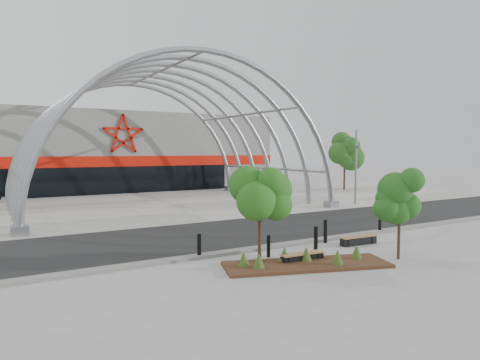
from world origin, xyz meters
The scene contains 18 objects.
ground centered at (0.00, 0.00, 0.00)m, with size 140.00×140.00×0.00m, color gray.
road centered at (0.00, 3.50, 0.01)m, with size 140.00×7.00×0.02m, color black.
forecourt centered at (0.00, 15.50, 0.02)m, with size 60.00×17.00×0.04m, color #9C988D.
kerb centered at (0.00, -0.25, 0.06)m, with size 60.00×0.50×0.12m, color slate.
arena_building centered at (0.00, 33.45, 3.99)m, with size 34.00×15.24×8.00m.
vault_canopy centered at (0.00, 15.50, 0.02)m, with size 20.80×15.80×20.36m.
planting_bed centered at (-1.60, -3.22, 0.15)m, with size 6.19×3.60×0.63m.
signal_pole centered at (12.90, 8.50, 2.98)m, with size 0.45×0.78×5.71m.
street_tree_0 centered at (-2.79, -2.13, 2.73)m, with size 1.67×1.67×3.80m.
street_tree_1 centered at (2.13, -4.25, 2.35)m, with size 1.38×1.38×3.27m.
bench_0 centered at (-1.36, -2.81, 0.18)m, with size 1.77×0.50×0.37m.
bench_1 centered at (2.68, -1.68, 0.19)m, with size 1.88×0.53×0.39m.
bollard_0 centered at (-4.33, -0.24, 0.47)m, with size 0.15×0.15×0.93m, color black.
bollard_1 centered at (-1.97, -1.50, 0.43)m, with size 0.14×0.14×0.86m, color black.
bollard_2 centered at (0.20, -1.75, 0.52)m, with size 0.17×0.17×1.04m, color black.
bollard_3 centered at (1.68, -0.66, 0.52)m, with size 0.17×0.17×1.04m, color black.
bollard_4 centered at (5.71, -0.20, 0.47)m, with size 0.15×0.15×0.95m, color black.
bg_tree_1 centered at (21.00, 18.00, 4.25)m, with size 2.70×2.70×5.91m.
Camera 1 is at (-11.20, -14.97, 4.11)m, focal length 32.00 mm.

